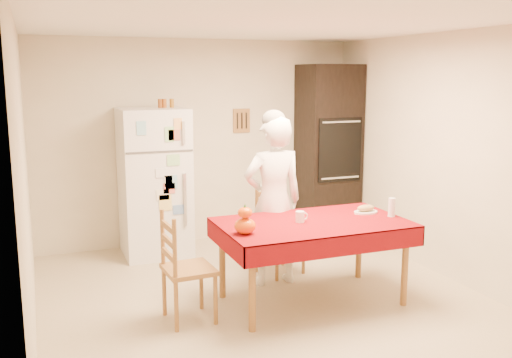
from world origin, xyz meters
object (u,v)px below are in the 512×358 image
pumpkin_lower (245,226)px  chair_left (181,264)px  dining_table (313,229)px  bread_plate (366,212)px  oven_cabinet (328,151)px  wine_glass (392,207)px  refrigerator (155,182)px  seated_woman (273,201)px  coffee_mug (300,217)px  chair_far (276,225)px

pumpkin_lower → chair_left: bearing=162.2°
dining_table → bread_plate: bread_plate is taller
oven_cabinet → pumpkin_lower: (-1.95, -2.16, -0.27)m
wine_glass → pumpkin_lower: bearing=-177.9°
refrigerator → pumpkin_lower: (0.33, -2.11, -0.02)m
refrigerator → seated_woman: bearing=-57.0°
seated_woman → pumpkin_lower: size_ratio=9.31×
coffee_mug → pumpkin_lower: bearing=-163.5°
pumpkin_lower → wine_glass: (1.49, 0.05, 0.02)m
dining_table → coffee_mug: (-0.12, 0.02, 0.12)m
dining_table → wine_glass: size_ratio=9.66×
coffee_mug → pumpkin_lower: 0.62m
wine_glass → refrigerator: bearing=131.5°
seated_woman → oven_cabinet: bearing=-132.6°
oven_cabinet → wine_glass: (-0.46, -2.10, -0.25)m
dining_table → seated_woman: seated_woman is taller
chair_left → wine_glass: 2.03m
dining_table → chair_far: 0.89m
seated_woman → wine_glass: 1.14m
chair_left → pumpkin_lower: 0.63m
coffee_mug → chair_left: bearing=-179.4°
refrigerator → coffee_mug: (0.92, -1.93, -0.04)m
dining_table → pumpkin_lower: (-0.71, -0.15, 0.14)m
refrigerator → pumpkin_lower: 2.14m
chair_far → coffee_mug: bearing=-114.7°
chair_left → dining_table: bearing=-93.7°
refrigerator → dining_table: (1.04, -1.96, -0.16)m
refrigerator → oven_cabinet: size_ratio=0.77×
oven_cabinet → wine_glass: oven_cabinet is taller
dining_table → pumpkin_lower: bearing=-167.8°
bread_plate → oven_cabinet: bearing=72.1°
dining_table → chair_far: (0.02, 0.87, -0.18)m
refrigerator → wine_glass: refrigerator is taller
chair_left → bread_plate: 1.86m
seated_woman → pumpkin_lower: (-0.57, -0.73, -0.01)m
chair_far → wine_glass: size_ratio=5.40×
chair_left → chair_far: bearing=-58.5°
chair_left → pumpkin_lower: size_ratio=5.25×
coffee_mug → wine_glass: wine_glass is taller
seated_woman → dining_table: bearing=105.5°
refrigerator → bread_plate: size_ratio=7.08×
refrigerator → dining_table: 2.22m
oven_cabinet → dining_table: oven_cabinet is taller
oven_cabinet → chair_left: oven_cabinet is taller
chair_far → chair_left: (-1.24, -0.86, 0.00)m
chair_far → dining_table: bearing=-106.8°
dining_table → coffee_mug: coffee_mug is taller
refrigerator → chair_left: refrigerator is taller
chair_left → coffee_mug: size_ratio=9.50×
oven_cabinet → seated_woman: bearing=-134.0°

